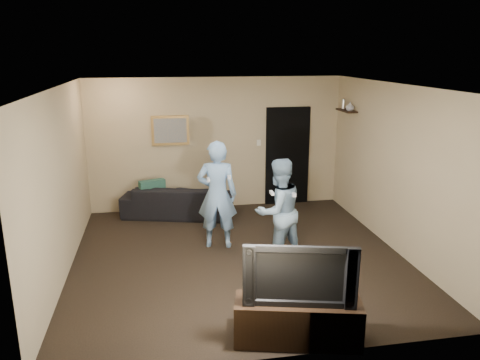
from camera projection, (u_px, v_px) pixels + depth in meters
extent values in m
plane|color=black|center=(239.00, 257.00, 7.23)|extent=(5.00, 5.00, 0.00)
cube|color=silver|center=(239.00, 86.00, 6.54)|extent=(5.00, 5.00, 0.04)
cube|color=tan|center=(217.00, 144.00, 9.26)|extent=(5.00, 0.04, 2.60)
cube|color=tan|center=(284.00, 241.00, 4.51)|extent=(5.00, 0.04, 2.60)
cube|color=tan|center=(61.00, 184.00, 6.46)|extent=(0.04, 5.00, 2.60)
cube|color=tan|center=(396.00, 168.00, 7.31)|extent=(0.04, 5.00, 2.60)
imported|color=black|center=(178.00, 200.00, 9.00)|extent=(2.21, 1.31, 0.60)
cube|color=#16433A|center=(153.00, 193.00, 8.87)|extent=(0.51, 0.32, 0.49)
cube|color=olive|center=(170.00, 130.00, 9.00)|extent=(0.72, 0.05, 0.57)
cube|color=slate|center=(170.00, 131.00, 8.97)|extent=(0.62, 0.01, 0.47)
cube|color=black|center=(287.00, 156.00, 9.56)|extent=(0.90, 0.06, 2.00)
cube|color=silver|center=(259.00, 143.00, 9.38)|extent=(0.08, 0.02, 0.12)
cube|color=black|center=(347.00, 111.00, 8.82)|extent=(0.20, 0.60, 0.03)
imported|color=silver|center=(350.00, 106.00, 8.65)|extent=(0.17, 0.17, 0.16)
cylinder|color=silver|center=(343.00, 104.00, 8.95)|extent=(0.06, 0.06, 0.18)
cube|color=black|center=(298.00, 321.00, 5.06)|extent=(1.42, 0.75, 0.48)
imported|color=black|center=(299.00, 272.00, 4.91)|extent=(1.19, 0.43, 0.68)
imported|color=#7CA8D7|center=(217.00, 195.00, 7.42)|extent=(0.71, 0.54, 1.74)
cube|color=white|center=(208.00, 180.00, 7.10)|extent=(0.04, 0.14, 0.04)
cube|color=white|center=(229.00, 177.00, 7.15)|extent=(0.05, 0.09, 0.05)
imported|color=#7B9CB3|center=(278.00, 211.00, 6.90)|extent=(0.93, 0.84, 1.59)
cube|color=white|center=(272.00, 193.00, 6.57)|extent=(0.04, 0.14, 0.04)
cube|color=white|center=(294.00, 195.00, 6.64)|extent=(0.05, 0.09, 0.05)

